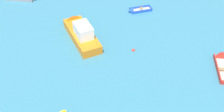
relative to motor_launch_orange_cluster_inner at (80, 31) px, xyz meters
The scene contains 4 objects.
motor_launch_orange_cluster_inner is the anchor object (origin of this frame).
rowboat_red_back_row_right 13.71m from the motor_launch_orange_cluster_inner, ahead, with size 1.80×4.16×1.31m.
rowboat_blue_far_right 7.52m from the motor_launch_orange_cluster_inner, 51.57° to the left, with size 2.88×2.08×0.86m.
mooring_buoy_trailing 5.66m from the motor_launch_orange_cluster_inner, 10.57° to the right, with size 0.34×0.34×0.34m, color red.
Camera 1 is at (4.08, 0.59, 17.24)m, focal length 45.74 mm.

